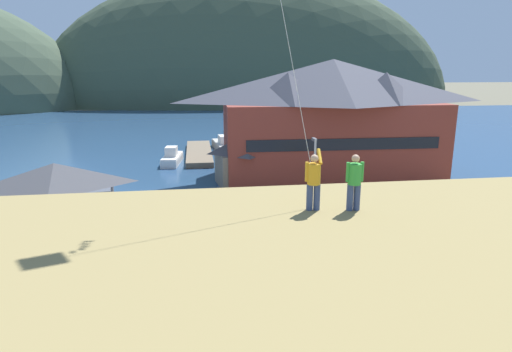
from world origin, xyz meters
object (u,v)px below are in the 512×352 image
(storage_shed_waterside, at_px, (241,160))
(person_kite_flyer, at_px, (314,180))
(parked_car_back_row_left, at_px, (89,280))
(wharf_dock, at_px, (199,153))
(moored_boat_outer_mooring, at_px, (225,145))
(parked_car_mid_row_center, at_px, (239,272))
(parking_light_pole, at_px, (314,171))
(moored_boat_wharfside, at_px, (172,158))
(parked_car_corner_spot, at_px, (351,254))
(person_companion, at_px, (354,181))
(parked_car_mid_row_far, at_px, (359,222))
(storage_shed_near_lot, at_px, (58,202))
(harbor_lodge, at_px, (332,116))
(parked_car_back_row_right, at_px, (151,232))

(storage_shed_waterside, xyz_separation_m, person_kite_flyer, (-0.80, -28.66, 5.42))
(storage_shed_waterside, bearing_deg, parked_car_back_row_left, -115.32)
(wharf_dock, bearing_deg, moored_boat_outer_mooring, 41.88)
(parked_car_mid_row_center, bearing_deg, parking_light_pole, 57.38)
(moored_boat_wharfside, height_order, parked_car_corner_spot, moored_boat_wharfside)
(wharf_dock, bearing_deg, person_companion, -84.40)
(wharf_dock, relative_size, parked_car_mid_row_far, 3.65)
(storage_shed_near_lot, xyz_separation_m, parked_car_corner_spot, (17.45, -6.85, -1.69))
(storage_shed_waterside, relative_size, parked_car_back_row_left, 1.28)
(person_companion, bearing_deg, person_kite_flyer, 170.93)
(harbor_lodge, distance_m, wharf_dock, 20.00)
(moored_boat_wharfside, relative_size, parked_car_back_row_left, 1.39)
(parked_car_corner_spot, xyz_separation_m, parked_car_mid_row_center, (-6.48, -1.39, 0.00))
(harbor_lodge, distance_m, parked_car_back_row_right, 23.97)
(parking_light_pole, bearing_deg, person_kite_flyer, -105.90)
(parked_car_mid_row_center, bearing_deg, parked_car_back_row_right, 127.97)
(wharf_dock, height_order, parked_car_back_row_left, parked_car_back_row_left)
(moored_boat_outer_mooring, xyz_separation_m, parked_car_back_row_left, (-9.50, -39.21, 0.34))
(storage_shed_near_lot, height_order, parked_car_back_row_left, storage_shed_near_lot)
(harbor_lodge, relative_size, parked_car_mid_row_far, 5.46)
(storage_shed_near_lot, relative_size, parked_car_mid_row_far, 1.86)
(harbor_lodge, bearing_deg, moored_boat_wharfside, 152.05)
(wharf_dock, height_order, moored_boat_outer_mooring, moored_boat_outer_mooring)
(storage_shed_near_lot, bearing_deg, parked_car_corner_spot, -21.42)
(storage_shed_waterside, height_order, moored_boat_outer_mooring, storage_shed_waterside)
(storage_shed_waterside, bearing_deg, moored_boat_outer_mooring, 90.70)
(storage_shed_waterside, relative_size, moored_boat_wharfside, 0.92)
(harbor_lodge, distance_m, moored_boat_outer_mooring, 20.27)
(moored_boat_wharfside, bearing_deg, parked_car_back_row_left, -94.72)
(storage_shed_waterside, distance_m, parked_car_back_row_right, 16.22)
(moored_boat_outer_mooring, distance_m, parking_light_pole, 29.37)
(storage_shed_waterside, height_order, parking_light_pole, parking_light_pole)
(harbor_lodge, xyz_separation_m, moored_boat_outer_mooring, (-9.73, 16.84, -5.69))
(moored_boat_outer_mooring, relative_size, person_kite_flyer, 4.54)
(parked_car_back_row_right, distance_m, person_companion, 17.76)
(parked_car_back_row_right, bearing_deg, moored_boat_wharfside, 89.60)
(wharf_dock, bearing_deg, storage_shed_near_lot, -108.57)
(harbor_lodge, bearing_deg, parked_car_back_row_left, -130.70)
(parked_car_corner_spot, height_order, person_kite_flyer, person_kite_flyer)
(moored_boat_wharfside, height_order, parked_car_mid_row_center, moored_boat_wharfside)
(parked_car_mid_row_far, bearing_deg, parked_car_mid_row_center, -144.42)
(wharf_dock, xyz_separation_m, person_kite_flyer, (3.12, -43.99, 7.56))
(harbor_lodge, height_order, storage_shed_near_lot, harbor_lodge)
(parked_car_mid_row_far, relative_size, parked_car_back_row_right, 0.99)
(person_companion, bearing_deg, parked_car_corner_spot, 68.40)
(parking_light_pole, xyz_separation_m, person_companion, (-4.04, -18.65, 4.26))
(moored_boat_wharfside, bearing_deg, harbor_lodge, -27.95)
(parked_car_back_row_left, height_order, parking_light_pole, parking_light_pole)
(harbor_lodge, height_order, moored_boat_wharfside, harbor_lodge)
(storage_shed_near_lot, xyz_separation_m, parking_light_pole, (17.75, 2.37, 0.87))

